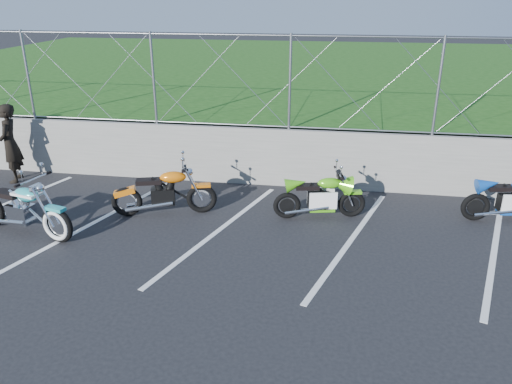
% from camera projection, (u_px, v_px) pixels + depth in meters
% --- Properties ---
extents(ground, '(90.00, 90.00, 0.00)m').
position_uv_depth(ground, '(206.00, 256.00, 8.29)').
color(ground, black).
rests_on(ground, ground).
extents(retaining_wall, '(30.00, 0.22, 1.30)m').
position_uv_depth(retaining_wall, '(244.00, 155.00, 11.24)').
color(retaining_wall, slate).
rests_on(retaining_wall, ground).
extents(grass_field, '(30.00, 20.00, 1.30)m').
position_uv_depth(grass_field, '(289.00, 81.00, 20.38)').
color(grass_field, '#1B4512').
rests_on(grass_field, ground).
extents(chain_link_fence, '(28.00, 0.03, 2.00)m').
position_uv_depth(chain_link_fence, '(243.00, 81.00, 10.62)').
color(chain_link_fence, gray).
rests_on(chain_link_fence, retaining_wall).
extents(parking_lines, '(18.29, 4.31, 0.01)m').
position_uv_depth(parking_lines, '(284.00, 235.00, 9.02)').
color(parking_lines, silver).
rests_on(parking_lines, ground).
extents(cruiser_turquoise, '(2.23, 0.80, 1.13)m').
position_uv_depth(cruiser_turquoise, '(23.00, 211.00, 8.89)').
color(cruiser_turquoise, black).
rests_on(cruiser_turquoise, ground).
extents(naked_orange, '(2.00, 0.77, 1.02)m').
position_uv_depth(naked_orange, '(165.00, 194.00, 9.69)').
color(naked_orange, black).
rests_on(naked_orange, ground).
extents(sportbike_green, '(1.77, 0.63, 0.93)m').
position_uv_depth(sportbike_green, '(321.00, 198.00, 9.57)').
color(sportbike_green, black).
rests_on(sportbike_green, ground).
extents(person_standing, '(0.61, 0.75, 1.79)m').
position_uv_depth(person_standing, '(10.00, 144.00, 11.24)').
color(person_standing, black).
rests_on(person_standing, ground).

